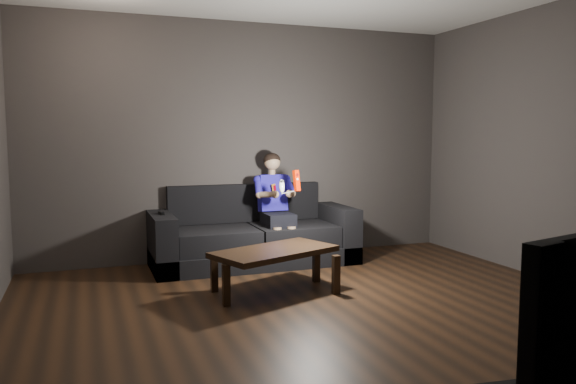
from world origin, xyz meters
name	(u,v)px	position (x,y,z in m)	size (l,w,h in m)	color
floor	(339,323)	(0.00, 0.00, 0.00)	(5.00, 5.00, 0.00)	black
back_wall	(248,141)	(0.00, 2.50, 1.35)	(5.00, 0.04, 2.70)	#3E3A37
sofa	(252,238)	(-0.05, 2.17, 0.28)	(2.23, 0.96, 0.86)	black
child	(275,198)	(0.21, 2.11, 0.73)	(0.46, 0.56, 1.12)	black
wii_remote_red	(297,181)	(0.29, 1.68, 0.95)	(0.07, 0.09, 0.22)	red
nunchuk_white	(282,186)	(0.13, 1.68, 0.90)	(0.07, 0.10, 0.15)	white
wii_remote_black	(161,213)	(-1.05, 2.09, 0.62)	(0.05, 0.14, 0.03)	black
coffee_table	(275,255)	(-0.20, 0.95, 0.35)	(1.24, 0.92, 0.40)	black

